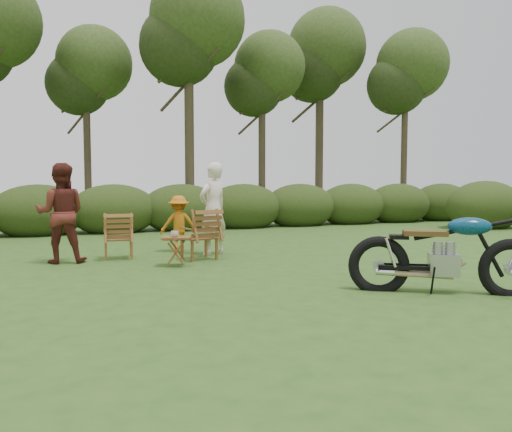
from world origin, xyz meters
name	(u,v)px	position (x,y,z in m)	size (l,w,h in m)	color
ground	(339,289)	(0.00, 0.00, 0.00)	(80.00, 80.00, 0.00)	#284A18
tree_line	(191,107)	(0.50, 9.74, 3.81)	(22.52, 11.62, 8.14)	#3C3120
motorcycle	(443,293)	(1.14, -0.73, 0.00)	(2.32, 0.88, 1.33)	#0B6394
lawn_chair_right	(199,259)	(-1.07, 3.25, 0.00)	(0.65, 0.65, 0.94)	brown
lawn_chair_left	(119,258)	(-2.47, 3.92, 0.00)	(0.60, 0.60, 0.87)	brown
side_table	(177,251)	(-1.65, 2.62, 0.26)	(0.50, 0.42, 0.51)	brown
cup	(175,234)	(-1.69, 2.58, 0.57)	(0.13, 0.13, 0.11)	#C0AE9E
adult_a	(213,254)	(-0.66, 3.70, 0.00)	(0.67, 0.44, 1.84)	beige
adult_b	(62,263)	(-3.49, 3.76, 0.00)	(0.87, 0.68, 1.79)	#551F18
child	(179,252)	(-1.20, 4.34, 0.00)	(0.76, 0.43, 1.17)	#C06812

